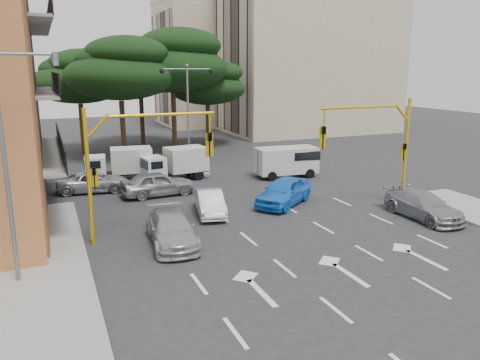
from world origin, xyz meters
The scene contains 23 objects.
ground centered at (0.00, 0.00, 0.00)m, with size 120.00×120.00×0.00m, color #28282B.
sidewalk_left centered at (-11.50, -4.00, 0.07)m, with size 5.00×26.00×0.15m, color gray.
median_strip centered at (0.00, 16.00, 0.07)m, with size 1.40×6.00×0.15m, color gray.
apartment_beige_near centered at (19.95, 32.00, 9.35)m, with size 20.20×12.15×18.70m.
apartment_beige_far centered at (12.95, 44.00, 8.35)m, with size 16.20×12.15×16.70m.
pine_left_near centered at (-3.94, 21.96, 7.60)m, with size 9.15×9.15×10.23m.
pine_center centered at (1.06, 23.96, 8.30)m, with size 9.98×9.98×11.16m.
pine_left_far centered at (-6.94, 25.96, 6.91)m, with size 8.32×8.32×9.30m.
pine_right centered at (5.06, 25.96, 6.22)m, with size 7.49×7.49×8.37m.
pine_back centered at (-0.94, 28.96, 7.60)m, with size 9.15×9.15×10.23m.
signal_mast_right centered at (6.80, 1.99, 3.88)m, with size 5.79×0.37×6.00m.
signal_mast_left centered at (-6.80, 1.99, 3.88)m, with size 5.79×0.37×6.00m.
street_lamp_left centered at (-11.29, -1.00, 4.72)m, with size 2.08×0.20×8.00m.
street_lamp_center centered at (0.00, 16.00, 5.43)m, with size 4.16×0.36×7.77m.
car_white_hatch centered at (-2.38, 4.20, 0.63)m, with size 1.33×3.81×1.26m, color silver.
car_blue_compact centered at (2.10, 4.31, 0.78)m, with size 1.84×4.57×1.56m, color blue.
car_silver_wagon centered at (-5.37, 0.78, 0.68)m, with size 1.89×4.65×1.35m, color #A9ADB2.
car_silver_cross_a centered at (-7.58, 11.50, 0.62)m, with size 2.06×4.48×1.24m, color #ABAEB3.
car_silver_cross_b centered at (-4.09, 9.00, 0.76)m, with size 1.79×4.44×1.51m, color #9B9EA3.
car_silver_parked centered at (7.60, -0.69, 0.68)m, with size 1.89×4.66×1.35m, color #929499.
van_white centered at (5.57, 10.53, 1.08)m, with size 1.96×4.34×2.17m, color silver, non-canonical shape.
box_truck_a centered at (-5.60, 14.00, 1.12)m, with size 1.92×4.56×2.24m, color white, non-canonical shape.
box_truck_b centered at (-2.01, 12.62, 1.12)m, with size 1.91×4.55×2.24m, color white, non-canonical shape.
Camera 1 is at (-10.14, -18.44, 7.58)m, focal length 35.00 mm.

